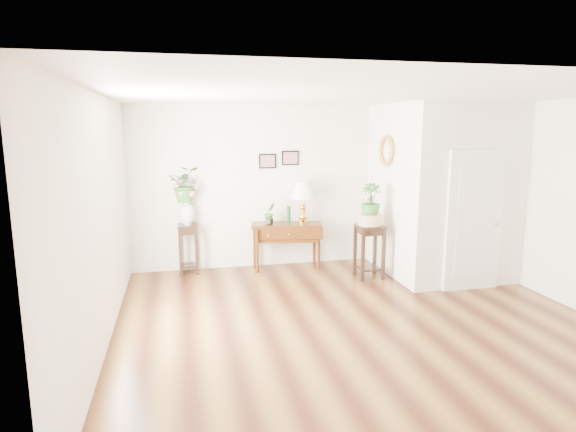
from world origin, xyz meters
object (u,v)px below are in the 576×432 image
object	(u,v)px
console_table	(287,246)
plant_stand_b	(369,251)
table_lamp	(303,203)
plant_stand_a	(188,249)

from	to	relation	value
console_table	plant_stand_b	bearing A→B (deg)	-22.59
table_lamp	plant_stand_a	xyz separation A→B (m)	(-1.95, 0.08, -0.73)
plant_stand_b	console_table	bearing A→B (deg)	146.66
table_lamp	plant_stand_b	world-z (taller)	table_lamp
console_table	plant_stand_b	distance (m)	1.44
console_table	table_lamp	size ratio (longest dim) A/B	1.65
plant_stand_a	table_lamp	bearing A→B (deg)	-2.42
plant_stand_b	plant_stand_a	bearing A→B (deg)	163.08
table_lamp	plant_stand_a	world-z (taller)	table_lamp
table_lamp	plant_stand_b	bearing A→B (deg)	-40.87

